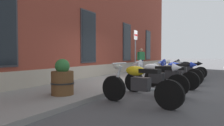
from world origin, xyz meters
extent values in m
plane|color=#424244|center=(0.00, 0.00, 0.00)|extent=(140.00, 140.00, 0.00)
cube|color=slate|center=(0.00, 1.39, 0.06)|extent=(32.79, 2.77, 0.12)
cube|color=brown|center=(0.00, 5.91, 3.65)|extent=(26.79, 6.28, 7.29)
cube|color=gray|center=(0.00, 2.73, 0.35)|extent=(26.79, 0.10, 0.70)
cube|color=#2D2D33|center=(0.00, 2.75, 2.10)|extent=(1.22, 0.06, 2.52)
cube|color=black|center=(0.00, 2.72, 2.10)|extent=(1.10, 0.03, 2.40)
cube|color=#2D2D33|center=(4.46, 2.75, 2.10)|extent=(1.22, 0.06, 2.52)
cube|color=black|center=(4.46, 2.72, 2.10)|extent=(1.10, 0.03, 2.40)
cube|color=#2D2D33|center=(8.93, 2.75, 2.10)|extent=(1.22, 0.06, 2.52)
cube|color=black|center=(8.93, 2.72, 2.10)|extent=(1.10, 0.03, 2.40)
cylinder|color=black|center=(-3.36, -0.45, 0.33)|extent=(0.20, 0.68, 0.67)
cylinder|color=black|center=(-3.53, -1.94, 0.33)|extent=(0.20, 0.68, 0.67)
cylinder|color=silver|center=(-3.37, -0.55, 0.60)|extent=(0.11, 0.33, 0.67)
cube|color=#28282B|center=(-3.45, -1.24, 0.51)|extent=(0.27, 0.46, 0.32)
ellipsoid|color=gold|center=(-3.44, -1.10, 0.83)|extent=(0.32, 0.55, 0.24)
cube|color=black|center=(-3.48, -1.47, 0.84)|extent=(0.27, 0.50, 0.10)
cylinder|color=silver|center=(-3.38, -0.63, 1.00)|extent=(0.62, 0.11, 0.04)
cylinder|color=silver|center=(-3.37, -1.56, 0.38)|extent=(0.14, 0.46, 0.09)
sphere|color=silver|center=(-3.37, -0.55, 0.93)|extent=(0.18, 0.18, 0.18)
cylinder|color=black|center=(-1.89, -0.43, 0.33)|extent=(0.16, 0.66, 0.65)
cylinder|color=black|center=(-1.98, -1.83, 0.33)|extent=(0.16, 0.66, 0.65)
cylinder|color=silver|center=(-1.90, -0.53, 0.60)|extent=(0.09, 0.33, 0.66)
cube|color=#28282B|center=(-1.94, -1.18, 0.51)|extent=(0.25, 0.45, 0.32)
ellipsoid|color=silver|center=(-1.93, -1.03, 0.82)|extent=(0.29, 0.54, 0.24)
cube|color=black|center=(-1.95, -1.41, 0.83)|extent=(0.25, 0.49, 0.10)
cylinder|color=silver|center=(-1.90, -0.61, 0.99)|extent=(0.62, 0.07, 0.04)
cylinder|color=silver|center=(-1.84, -1.49, 0.38)|extent=(0.12, 0.45, 0.09)
cone|color=silver|center=(-1.90, -0.48, 0.89)|extent=(0.38, 0.36, 0.36)
cone|color=silver|center=(-1.98, -1.81, 0.85)|extent=(0.26, 0.27, 0.24)
cylinder|color=black|center=(-0.54, -0.62, 0.32)|extent=(0.20, 0.65, 0.64)
cylinder|color=black|center=(-0.71, -1.99, 0.32)|extent=(0.20, 0.65, 0.64)
cylinder|color=silver|center=(-0.56, -0.72, 0.55)|extent=(0.10, 0.30, 0.59)
cube|color=#28282B|center=(-0.63, -1.36, 0.50)|extent=(0.27, 0.46, 0.32)
ellipsoid|color=black|center=(-0.61, -1.21, 0.73)|extent=(0.32, 0.55, 0.24)
cube|color=black|center=(-0.66, -1.59, 0.74)|extent=(0.28, 0.50, 0.10)
cylinder|color=silver|center=(-0.57, -0.80, 0.90)|extent=(0.62, 0.11, 0.04)
cylinder|color=silver|center=(-0.55, -1.67, 0.37)|extent=(0.14, 0.46, 0.09)
sphere|color=silver|center=(-0.56, -0.72, 0.83)|extent=(0.18, 0.18, 0.18)
cylinder|color=black|center=(0.76, -0.54, 0.34)|extent=(0.25, 0.69, 0.68)
cylinder|color=black|center=(0.46, -2.01, 0.34)|extent=(0.25, 0.69, 0.68)
cylinder|color=silver|center=(0.74, -0.64, 0.59)|extent=(0.13, 0.32, 0.63)
cube|color=#28282B|center=(0.60, -1.32, 0.52)|extent=(0.30, 0.48, 0.32)
ellipsoid|color=#192D9E|center=(0.63, -1.18, 0.79)|extent=(0.36, 0.56, 0.24)
cube|color=black|center=(0.55, -1.55, 0.80)|extent=(0.31, 0.51, 0.10)
cylinder|color=silver|center=(0.72, -0.72, 0.96)|extent=(0.61, 0.16, 0.04)
cylinder|color=silver|center=(0.65, -1.64, 0.39)|extent=(0.18, 0.46, 0.09)
cone|color=#192D9E|center=(0.75, -0.59, 0.86)|extent=(0.42, 0.41, 0.36)
cone|color=#192D9E|center=(0.46, -1.99, 0.82)|extent=(0.29, 0.30, 0.24)
cylinder|color=black|center=(2.04, -0.46, 0.31)|extent=(0.14, 0.62, 0.62)
cylinder|color=black|center=(1.99, -1.97, 0.31)|extent=(0.14, 0.62, 0.62)
cylinder|color=silver|center=(2.03, -0.56, 0.58)|extent=(0.08, 0.32, 0.66)
cube|color=#28282B|center=(2.01, -1.26, 0.49)|extent=(0.23, 0.45, 0.32)
ellipsoid|color=slate|center=(2.02, -1.11, 0.79)|extent=(0.27, 0.53, 0.24)
cube|color=black|center=(2.01, -1.49, 0.80)|extent=(0.23, 0.49, 0.10)
cylinder|color=silver|center=(2.03, -0.64, 0.96)|extent=(0.62, 0.05, 0.04)
cylinder|color=silver|center=(2.13, -1.56, 0.36)|extent=(0.10, 0.45, 0.09)
sphere|color=silver|center=(2.03, -0.56, 0.89)|extent=(0.18, 0.18, 0.18)
cylinder|color=black|center=(3.45, -0.65, 0.31)|extent=(0.23, 0.63, 0.62)
cylinder|color=black|center=(3.21, -2.00, 0.31)|extent=(0.23, 0.63, 0.62)
cylinder|color=silver|center=(3.43, -0.74, 0.55)|extent=(0.12, 0.31, 0.62)
cube|color=#28282B|center=(3.32, -1.37, 0.49)|extent=(0.29, 0.47, 0.32)
ellipsoid|color=black|center=(3.35, -1.23, 0.75)|extent=(0.35, 0.56, 0.24)
cube|color=black|center=(3.28, -1.60, 0.76)|extent=(0.30, 0.51, 0.10)
cylinder|color=silver|center=(3.42, -0.82, 0.92)|extent=(0.62, 0.15, 0.04)
cylinder|color=silver|center=(3.39, -1.69, 0.36)|extent=(0.17, 0.46, 0.09)
cone|color=black|center=(3.44, -0.70, 0.82)|extent=(0.41, 0.40, 0.36)
cone|color=black|center=(3.21, -1.98, 0.78)|extent=(0.28, 0.30, 0.24)
cylinder|color=#1E1E4C|center=(4.91, 1.97, 0.51)|extent=(0.14, 0.14, 0.78)
cylinder|color=#1E1E4C|center=(5.05, 1.86, 0.51)|extent=(0.14, 0.14, 0.78)
cube|color=#26723F|center=(4.98, 1.92, 1.17)|extent=(0.44, 0.40, 0.55)
sphere|color=tan|center=(4.98, 1.92, 1.58)|extent=(0.21, 0.21, 0.21)
cylinder|color=#26723F|center=(4.78, 2.07, 1.15)|extent=(0.09, 0.09, 0.52)
cylinder|color=#26723F|center=(5.18, 1.76, 1.15)|extent=(0.09, 0.09, 0.52)
cube|color=#592D19|center=(5.25, 1.73, 0.95)|extent=(0.14, 0.14, 0.24)
cylinder|color=#4C4C51|center=(1.04, 0.73, 1.27)|extent=(0.06, 0.06, 2.30)
cube|color=white|center=(1.04, 0.71, 2.17)|extent=(0.36, 0.03, 0.44)
cube|color=red|center=(1.04, 0.70, 2.17)|extent=(0.36, 0.01, 0.08)
cylinder|color=brown|center=(-3.85, 0.88, 0.44)|extent=(0.60, 0.60, 0.64)
cylinder|color=black|center=(-3.85, 0.88, 0.44)|extent=(0.63, 0.63, 0.04)
sphere|color=#28602D|center=(-3.85, 0.88, 0.91)|extent=(0.40, 0.40, 0.40)
camera|label=1|loc=(-7.96, -2.93, 1.20)|focal=31.98mm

